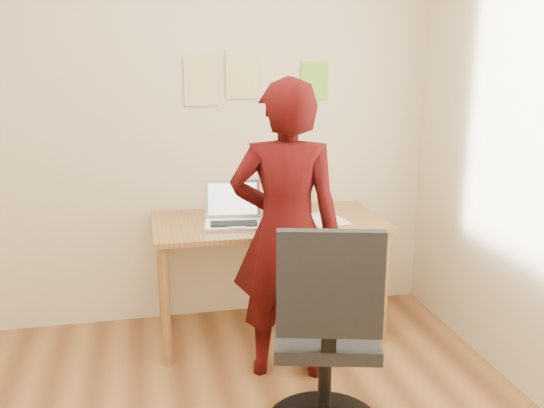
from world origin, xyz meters
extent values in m
cube|color=beige|center=(0.00, 1.77, 1.35)|extent=(3.50, 0.04, 2.70)
cube|color=#9A6535|center=(0.59, 1.38, 0.72)|extent=(1.40, 0.70, 0.03)
cylinder|color=#9A6535|center=(-0.06, 1.08, 0.35)|extent=(0.05, 0.05, 0.71)
cylinder|color=#9A6535|center=(1.24, 1.08, 0.35)|extent=(0.05, 0.05, 0.71)
cylinder|color=#9A6535|center=(-0.06, 1.68, 0.35)|extent=(0.05, 0.05, 0.71)
cylinder|color=#9A6535|center=(1.24, 1.68, 0.35)|extent=(0.05, 0.05, 0.71)
cube|color=silver|center=(0.37, 1.30, 0.75)|extent=(0.36, 0.28, 0.02)
cube|color=black|center=(0.37, 1.30, 0.76)|extent=(0.29, 0.16, 0.00)
cube|color=silver|center=(0.38, 1.44, 0.87)|extent=(0.34, 0.11, 0.23)
cube|color=white|center=(0.38, 1.44, 0.87)|extent=(0.30, 0.09, 0.19)
cube|color=white|center=(0.94, 1.32, 0.74)|extent=(0.26, 0.34, 0.00)
cube|color=black|center=(0.74, 1.17, 0.74)|extent=(0.06, 0.12, 0.01)
cube|color=#3F4C59|center=(0.74, 1.17, 0.75)|extent=(0.05, 0.10, 0.00)
cube|color=#D6C480|center=(0.24, 1.74, 1.56)|extent=(0.21, 0.00, 0.30)
cube|color=#D6C480|center=(0.50, 1.74, 1.60)|extent=(0.21, 0.00, 0.30)
cube|color=#78D02E|center=(0.98, 1.74, 1.56)|extent=(0.18, 0.00, 0.24)
cube|color=black|center=(0.64, 0.31, 0.48)|extent=(0.56, 0.56, 0.06)
cube|color=black|center=(0.58, 0.10, 0.82)|extent=(0.44, 0.16, 0.46)
cube|color=black|center=(0.58, 0.11, 0.58)|extent=(0.07, 0.06, 0.13)
cylinder|color=black|center=(0.64, 0.31, 0.23)|extent=(0.06, 0.06, 0.46)
imported|color=#380708|center=(0.58, 0.88, 0.81)|extent=(0.66, 0.51, 1.62)
camera|label=1|loc=(-0.15, -2.11, 1.74)|focal=40.00mm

